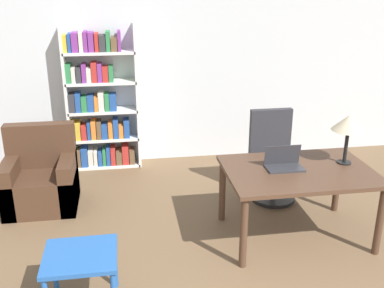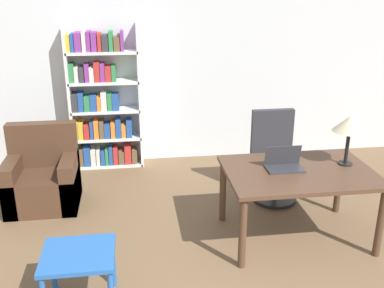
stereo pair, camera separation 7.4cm
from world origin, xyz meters
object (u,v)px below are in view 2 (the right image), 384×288
(armchair, at_px, (43,180))
(table_lamp, at_px, (350,125))
(bookshelf, at_px, (101,104))
(office_chair, at_px, (274,161))
(desk, at_px, (298,179))
(laptop, at_px, (284,164))
(side_table_blue, at_px, (79,262))

(armchair, bearing_deg, table_lamp, -17.42)
(bookshelf, bearing_deg, office_chair, -31.85)
(desk, bearing_deg, laptop, 156.42)
(laptop, xyz_separation_m, armchair, (-2.50, 1.01, -0.48))
(side_table_blue, distance_m, armchair, 1.93)
(desk, distance_m, armchair, 2.86)
(desk, relative_size, side_table_blue, 2.56)
(desk, height_order, side_table_blue, desk)
(armchair, relative_size, bookshelf, 0.47)
(desk, relative_size, table_lamp, 2.84)
(table_lamp, height_order, bookshelf, bookshelf)
(laptop, distance_m, bookshelf, 2.80)
(table_lamp, bearing_deg, side_table_blue, -161.58)
(laptop, xyz_separation_m, office_chair, (0.19, 0.84, -0.32))
(side_table_blue, bearing_deg, desk, 20.56)
(laptop, distance_m, side_table_blue, 2.12)
(desk, height_order, table_lamp, table_lamp)
(table_lamp, bearing_deg, bookshelf, 140.28)
(office_chair, bearing_deg, armchair, 176.23)
(side_table_blue, bearing_deg, table_lamp, 18.42)
(table_lamp, relative_size, bookshelf, 0.26)
(office_chair, distance_m, bookshelf, 2.44)
(bookshelf, bearing_deg, laptop, -48.60)
(table_lamp, distance_m, armchair, 3.40)
(desk, height_order, armchair, armchair)
(desk, distance_m, laptop, 0.20)
(laptop, distance_m, armchair, 2.74)
(laptop, relative_size, side_table_blue, 0.64)
(armchair, bearing_deg, office_chair, -3.77)
(bookshelf, bearing_deg, armchair, -120.64)
(laptop, bearing_deg, table_lamp, 2.23)
(desk, distance_m, office_chair, 0.91)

